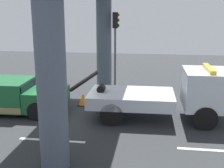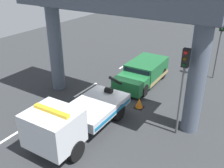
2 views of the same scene
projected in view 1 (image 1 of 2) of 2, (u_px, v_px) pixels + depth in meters
The scene contains 7 objects.
ground_plane at pixel (72, 115), 14.19m from camera, with size 60.00×40.00×0.10m, color #2D3033.
lane_stripe_mid at pixel (52, 140), 11.37m from camera, with size 2.60×0.16×0.01m, color silver.
lane_stripe_east at pixel (214, 150), 10.57m from camera, with size 2.60×0.16×0.01m, color silver.
tow_truck_white at pixel (175, 94), 13.27m from camera, with size 7.27×2.49×2.46m.
towed_van_green at pixel (7, 96), 14.42m from camera, with size 5.23×2.28×1.58m.
traffic_light_far at pixel (115, 35), 17.26m from camera, with size 0.39×0.32×4.69m.
traffic_cone_orange at pixel (83, 100), 15.45m from camera, with size 0.54×0.54×0.64m.
Camera 1 is at (3.72, -13.00, 4.90)m, focal length 47.73 mm.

